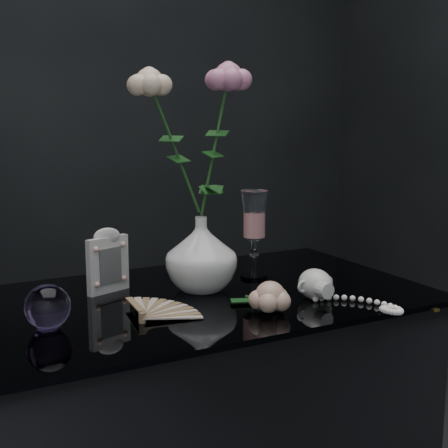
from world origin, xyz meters
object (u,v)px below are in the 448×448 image
vase (201,254)px  paperweight (48,307)px  loose_rose (270,297)px  pearl_jar (315,283)px  picture_frame (108,260)px  wine_glass (254,235)px

vase → paperweight: bearing=-164.9°
vase → paperweight: size_ratio=1.99×
loose_rose → pearl_jar: 0.14m
loose_rose → picture_frame: bearing=116.7°
paperweight → loose_rose: paperweight is taller
vase → pearl_jar: size_ratio=0.69×
wine_glass → vase: bearing=-166.0°
vase → wine_glass: 0.17m
paperweight → loose_rose: size_ratio=0.45×
picture_frame → loose_rose: bearing=-69.8°
vase → pearl_jar: (0.19, -0.17, -0.05)m
vase → picture_frame: 0.21m
pearl_jar → vase: bearing=135.1°
picture_frame → loose_rose: (0.24, -0.29, -0.04)m
picture_frame → pearl_jar: bearing=-53.6°
wine_glass → pearl_jar: wine_glass is taller
picture_frame → vase: bearing=-43.3°
paperweight → pearl_jar: bearing=-7.7°
wine_glass → picture_frame: wine_glass is taller
paperweight → wine_glass: bearing=14.7°
loose_rose → pearl_jar: size_ratio=0.77×
paperweight → pearl_jar: 0.55m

